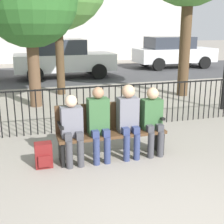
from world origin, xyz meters
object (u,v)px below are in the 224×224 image
(seated_person_2, at_px, (129,117))
(park_bench, at_px, (111,128))
(seated_person_1, at_px, (99,121))
(seated_person_0, at_px, (72,126))
(backpack, at_px, (44,155))
(seated_person_3, at_px, (153,118))
(parked_car_0, at_px, (62,58))
(parked_car_1, at_px, (173,52))

(seated_person_2, bearing_deg, park_bench, 155.17)
(park_bench, distance_m, seated_person_1, 0.33)
(park_bench, relative_size, seated_person_0, 1.62)
(seated_person_0, xyz_separation_m, seated_person_1, (0.44, 0.01, 0.05))
(seated_person_1, height_order, backpack, seated_person_1)
(seated_person_3, bearing_deg, seated_person_2, 179.46)
(seated_person_3, relative_size, parked_car_0, 0.28)
(park_bench, bearing_deg, seated_person_2, -24.83)
(park_bench, height_order, seated_person_0, seated_person_0)
(seated_person_2, bearing_deg, parked_car_0, 89.05)
(seated_person_0, bearing_deg, backpack, -178.04)
(park_bench, bearing_deg, backpack, -172.57)
(seated_person_0, bearing_deg, seated_person_2, 0.41)
(seated_person_1, xyz_separation_m, parked_car_0, (0.66, 8.77, 0.16))
(seated_person_2, relative_size, backpack, 3.08)
(seated_person_1, relative_size, parked_car_0, 0.29)
(seated_person_2, height_order, seated_person_3, seated_person_2)
(park_bench, xyz_separation_m, seated_person_3, (0.71, -0.13, 0.16))
(parked_car_1, bearing_deg, parked_car_0, -165.44)
(seated_person_3, bearing_deg, backpack, -179.42)
(backpack, distance_m, parked_car_0, 8.95)
(seated_person_0, height_order, seated_person_1, seated_person_1)
(park_bench, height_order, backpack, park_bench)
(seated_person_2, height_order, parked_car_0, parked_car_0)
(parked_car_0, bearing_deg, seated_person_3, -88.11)
(seated_person_1, xyz_separation_m, seated_person_2, (0.51, 0.00, 0.02))
(backpack, bearing_deg, seated_person_0, 1.96)
(seated_person_1, bearing_deg, seated_person_2, 0.07)
(backpack, xyz_separation_m, parked_car_0, (1.57, 8.79, 0.64))
(seated_person_0, relative_size, seated_person_1, 0.92)
(parked_car_0, relative_size, parked_car_1, 1.00)
(seated_person_0, height_order, seated_person_2, seated_person_2)
(seated_person_2, distance_m, parked_car_1, 12.07)
(park_bench, distance_m, parked_car_0, 8.66)
(park_bench, bearing_deg, parked_car_1, 57.57)
(backpack, bearing_deg, park_bench, 7.43)
(seated_person_1, xyz_separation_m, backpack, (-0.91, -0.02, -0.48))
(park_bench, relative_size, parked_car_1, 0.44)
(parked_car_0, bearing_deg, backpack, -100.15)
(seated_person_0, distance_m, seated_person_2, 0.95)
(seated_person_0, distance_m, parked_car_0, 8.84)
(park_bench, xyz_separation_m, seated_person_1, (-0.24, -0.13, 0.19))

